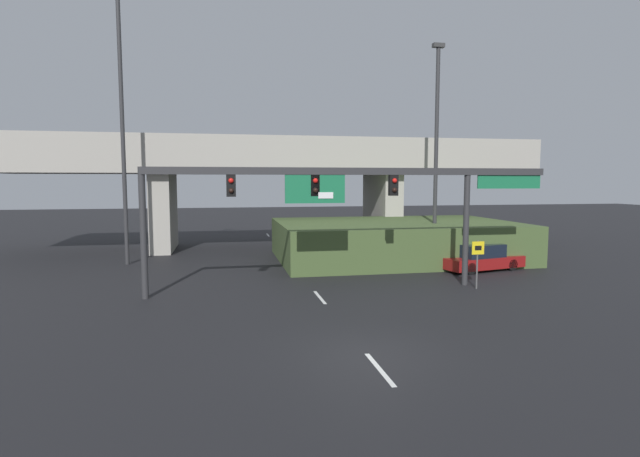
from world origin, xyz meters
The scene contains 9 objects.
ground_plane centered at (0.00, 0.00, 0.00)m, with size 160.00×160.00×0.00m, color black.
lane_markings centered at (0.00, 11.16, 0.00)m, with size 0.14×44.13×0.01m.
signal_gantry centered at (1.42, 8.15, 4.63)m, with size 18.68×0.44×5.58m.
speed_limit_sign centered at (7.46, 7.23, 1.48)m, with size 0.60×0.11×2.27m.
highway_light_pole_near centered at (-9.71, 17.52, 8.33)m, with size 0.70×0.36×15.90m.
highway_light_pole_far centered at (8.76, 14.96, 6.94)m, with size 0.70×0.36×13.14m.
overpass_bridge centered at (0.00, 23.64, 5.79)m, with size 38.67×7.40×8.04m.
grass_embankment centered at (6.76, 16.46, 1.19)m, with size 14.83×9.86×2.38m.
parked_sedan_near_right centered at (10.09, 11.69, 0.68)m, with size 5.03×2.87×1.49m.
Camera 1 is at (-4.03, -13.69, 5.02)m, focal length 28.00 mm.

